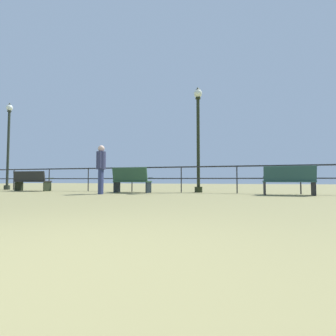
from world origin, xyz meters
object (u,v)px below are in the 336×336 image
Objects in this scene: bench_near_right at (289,179)px; lamppost_left at (8,141)px; lamppost_center at (198,133)px; person_by_bench at (101,166)px; bench_near_left at (131,180)px; bench_far_left at (32,180)px.

lamppost_left is (-12.87, 1.00, 1.98)m from bench_near_right.
lamppost_center is 3.97m from person_by_bench.
bench_near_left is at bearing -179.92° from bench_near_right.
person_by_bench is at bearing -145.35° from lamppost_center.
bench_near_left is 0.86× the size of person_by_bench.
lamppost_center is (7.23, 0.99, 1.87)m from bench_far_left.
person_by_bench is (6.73, -2.12, -1.52)m from lamppost_left.
bench_near_right is 0.34× the size of lamppost_left.
lamppost_left is (-2.57, 0.99, 2.02)m from bench_far_left.
bench_near_right is 13.06m from lamppost_left.
lamppost_center is at bearing 34.65° from person_by_bench.
lamppost_left reaches higher than bench_near_left.
bench_far_left is at bearing -21.19° from lamppost_left.
bench_near_right is 0.90× the size of person_by_bench.
bench_near_right is (5.51, 0.01, 0.00)m from bench_near_left.
lamppost_left is at bearing 172.23° from bench_near_left.
lamppost_left is at bearing -180.00° from lamppost_center.
lamppost_left reaches higher than lamppost_center.
bench_near_left is at bearing -0.12° from bench_far_left.
bench_far_left is 10.31m from bench_near_right.
bench_near_left is at bearing 60.39° from person_by_bench.
lamppost_left is 1.06× the size of lamppost_center.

